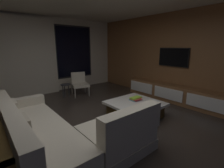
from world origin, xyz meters
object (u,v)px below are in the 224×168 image
Objects in this scene: sectional_couch at (58,134)px; coffee_table at (135,109)px; side_stool at (66,87)px; media_console at (173,94)px; accent_chair_near_window at (79,83)px; mounted_tv at (173,57)px; book_stack_on_coffee_table at (136,99)px.

sectional_couch reaches higher than coffee_table.
sectional_couch is 2.16× the size of coffee_table.
sectional_couch is 5.43× the size of side_stool.
sectional_couch is 3.66m from media_console.
side_stool is at bearing 105.05° from coffee_table.
accent_chair_near_window is 3.22m from mounted_tv.
book_stack_on_coffee_table is 0.30× the size of mounted_tv.
accent_chair_near_window is (-0.14, 2.51, 0.25)m from coffee_table.
side_stool is (-0.67, 2.49, 0.19)m from coffee_table.
sectional_couch is at bearing -175.66° from mounted_tv.
sectional_couch reaches higher than book_stack_on_coffee_table.
media_console is at bearing -53.89° from accent_chair_near_window.
media_console is at bearing -132.48° from mounted_tv.
sectional_couch is 2.91m from side_stool.
sectional_couch is 3.99m from mounted_tv.
accent_chair_near_window is 0.53m from side_stool.
media_console is (1.58, -0.12, -0.15)m from book_stack_on_coffee_table.
book_stack_on_coffee_table is at bearing -177.32° from mounted_tv.
mounted_tv is (1.88, 0.18, 1.16)m from coffee_table.
sectional_couch is 2.09m from book_stack_on_coffee_table.
mounted_tv reaches higher than coffee_table.
media_console is (3.66, 0.09, -0.04)m from sectional_couch.
media_console is at bearing -46.62° from side_stool.
coffee_table is 2.52× the size of side_stool.
media_console is (1.70, -0.02, 0.06)m from coffee_table.
accent_chair_near_window is at bearing 131.00° from mounted_tv.
media_console is 3.17× the size of mounted_tv.
accent_chair_near_window is at bearing 93.24° from coffee_table.
mounted_tv is (0.18, 0.20, 1.10)m from media_console.
side_stool is at bearing 137.83° from mounted_tv.
coffee_table is at bearing -174.49° from mounted_tv.
book_stack_on_coffee_table is 2.43m from accent_chair_near_window.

